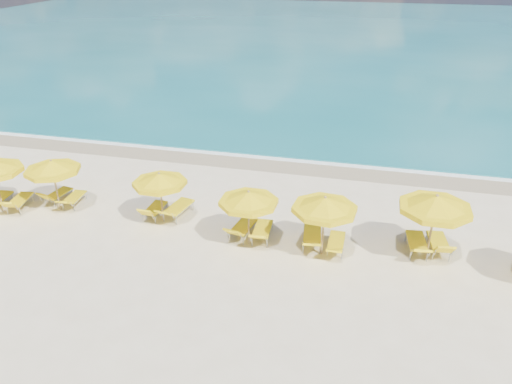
# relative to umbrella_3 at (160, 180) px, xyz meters

# --- Properties ---
(ground_plane) EXTENTS (120.00, 120.00, 0.00)m
(ground_plane) POSITION_rel_umbrella_3_xyz_m (3.55, -0.41, -1.83)
(ground_plane) COLOR beige
(ocean) EXTENTS (120.00, 80.00, 0.30)m
(ocean) POSITION_rel_umbrella_3_xyz_m (3.55, 47.59, -1.83)
(ocean) COLOR #126067
(ocean) RESTS_ON ground
(wet_sand_band) EXTENTS (120.00, 2.60, 0.01)m
(wet_sand_band) POSITION_rel_umbrella_3_xyz_m (3.55, 6.99, -1.83)
(wet_sand_band) COLOR tan
(wet_sand_band) RESTS_ON ground
(foam_line) EXTENTS (120.00, 1.20, 0.03)m
(foam_line) POSITION_rel_umbrella_3_xyz_m (3.55, 7.79, -1.83)
(foam_line) COLOR white
(foam_line) RESTS_ON ground
(whitecap_near) EXTENTS (14.00, 0.36, 0.05)m
(whitecap_near) POSITION_rel_umbrella_3_xyz_m (-2.45, 16.59, -1.83)
(whitecap_near) COLOR white
(whitecap_near) RESTS_ON ground
(whitecap_far) EXTENTS (18.00, 0.30, 0.05)m
(whitecap_far) POSITION_rel_umbrella_3_xyz_m (11.55, 23.59, -1.83)
(whitecap_far) COLOR white
(whitecap_far) RESTS_ON ground
(umbrella_2) EXTENTS (2.29, 2.29, 2.24)m
(umbrella_2) POSITION_rel_umbrella_3_xyz_m (-4.62, -0.05, 0.08)
(umbrella_2) COLOR #A88754
(umbrella_2) RESTS_ON ground
(umbrella_3) EXTENTS (2.78, 2.78, 2.15)m
(umbrella_3) POSITION_rel_umbrella_3_xyz_m (0.00, 0.00, 0.00)
(umbrella_3) COLOR #A88754
(umbrella_3) RESTS_ON ground
(umbrella_4) EXTENTS (2.85, 2.85, 2.19)m
(umbrella_4) POSITION_rel_umbrella_3_xyz_m (3.74, -0.79, 0.04)
(umbrella_4) COLOR #A88754
(umbrella_4) RESTS_ON ground
(umbrella_5) EXTENTS (2.85, 2.85, 2.32)m
(umbrella_5) POSITION_rel_umbrella_3_xyz_m (6.44, -0.86, 0.15)
(umbrella_5) COLOR #A88754
(umbrella_5) RESTS_ON ground
(umbrella_6) EXTENTS (3.25, 3.25, 2.51)m
(umbrella_6) POSITION_rel_umbrella_3_xyz_m (10.06, -0.22, 0.31)
(umbrella_6) COLOR #A88754
(umbrella_6) RESTS_ON ground
(lounger_1_right) EXTENTS (0.91, 1.86, 0.83)m
(lounger_1_right) POSITION_rel_umbrella_3_xyz_m (-6.26, -0.39, -1.61)
(lounger_1_right) COLOR #A5A8AD
(lounger_1_right) RESTS_ON ground
(lounger_2_left) EXTENTS (0.76, 1.67, 0.80)m
(lounger_2_left) POSITION_rel_umbrella_3_xyz_m (-5.08, 0.56, -1.62)
(lounger_2_left) COLOR #A5A8AD
(lounger_2_left) RESTS_ON ground
(lounger_2_right) EXTENTS (0.69, 1.72, 0.69)m
(lounger_2_right) POSITION_rel_umbrella_3_xyz_m (-4.22, 0.42, -1.63)
(lounger_2_right) COLOR #A5A8AD
(lounger_2_right) RESTS_ON ground
(lounger_3_left) EXTENTS (0.61, 1.68, 0.82)m
(lounger_3_left) POSITION_rel_umbrella_3_xyz_m (-0.48, 0.29, -1.62)
(lounger_3_left) COLOR #A5A8AD
(lounger_3_left) RESTS_ON ground
(lounger_3_right) EXTENTS (1.00, 2.09, 0.83)m
(lounger_3_right) POSITION_rel_umbrella_3_xyz_m (0.43, 0.52, -1.59)
(lounger_3_right) COLOR #A5A8AD
(lounger_3_right) RESTS_ON ground
(lounger_4_left) EXTENTS (0.91, 1.93, 0.86)m
(lounger_4_left) POSITION_rel_umbrella_3_xyz_m (3.37, -0.32, -1.60)
(lounger_4_left) COLOR #A5A8AD
(lounger_4_left) RESTS_ON ground
(lounger_4_right) EXTENTS (0.73, 1.91, 0.82)m
(lounger_4_right) POSITION_rel_umbrella_3_xyz_m (4.14, -0.37, -1.60)
(lounger_4_right) COLOR #A5A8AD
(lounger_4_right) RESTS_ON ground
(lounger_5_left) EXTENTS (0.87, 2.08, 0.78)m
(lounger_5_left) POSITION_rel_umbrella_3_xyz_m (6.01, -0.30, -1.59)
(lounger_5_left) COLOR #A5A8AD
(lounger_5_left) RESTS_ON ground
(lounger_5_right) EXTENTS (0.59, 1.77, 0.64)m
(lounger_5_right) POSITION_rel_umbrella_3_xyz_m (6.91, -0.47, -1.63)
(lounger_5_right) COLOR #A5A8AD
(lounger_5_right) RESTS_ON ground
(lounger_6_left) EXTENTS (0.82, 1.98, 0.82)m
(lounger_6_left) POSITION_rel_umbrella_3_xyz_m (9.72, 0.08, -1.60)
(lounger_6_left) COLOR #A5A8AD
(lounger_6_left) RESTS_ON ground
(lounger_6_right) EXTENTS (0.84, 1.89, 0.90)m
(lounger_6_right) POSITION_rel_umbrella_3_xyz_m (10.47, 0.26, -1.60)
(lounger_6_right) COLOR #A5A8AD
(lounger_6_right) RESTS_ON ground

